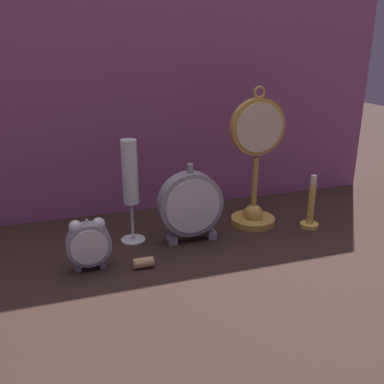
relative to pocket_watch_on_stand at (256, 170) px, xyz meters
name	(u,v)px	position (x,y,z in m)	size (l,w,h in m)	color
ground_plane	(203,258)	(-0.18, -0.14, -0.14)	(4.00, 4.00, 0.00)	black
fabric_backdrop_drape	(162,74)	(-0.18, 0.19, 0.22)	(1.27, 0.01, 0.73)	#8E4C7F
pocket_watch_on_stand	(256,170)	(0.00, 0.00, 0.00)	(0.14, 0.11, 0.35)	gold
alarm_clock_twin_bell	(89,242)	(-0.42, -0.11, -0.08)	(0.09, 0.03, 0.11)	gray
mantel_clock_silver	(192,204)	(-0.18, -0.05, -0.05)	(0.15, 0.04, 0.19)	gray
champagne_flute	(130,180)	(-0.31, 0.00, 0.00)	(0.06, 0.06, 0.24)	silver
brass_candlestick	(311,211)	(0.13, -0.07, -0.10)	(0.05, 0.05, 0.14)	gold
wine_cork	(144,263)	(-0.32, -0.14, -0.13)	(0.02, 0.02, 0.04)	tan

